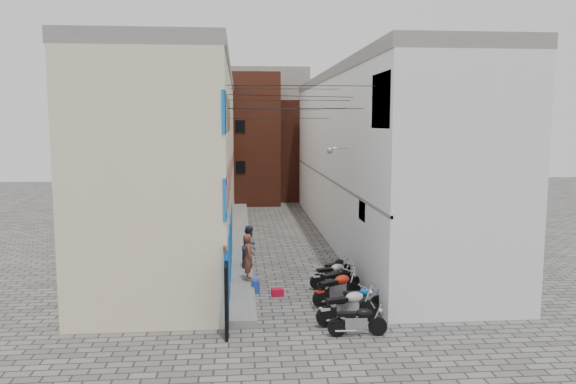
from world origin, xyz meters
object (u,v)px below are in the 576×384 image
object	(u,v)px
motorcycle_e	(339,279)
motorcycle_g	(336,268)
red_crate	(277,292)
motorcycle_b	(348,305)
water_jug_far	(255,285)
person_b	(250,246)
motorcycle_c	(361,297)
motorcycle_d	(337,287)
motorcycle_f	(333,273)
water_jug_near	(256,287)
person_a	(249,257)
motorcycle_a	(357,319)

from	to	relation	value
motorcycle_e	motorcycle_g	xyz separation A→B (m)	(0.25, 1.93, -0.09)
red_crate	motorcycle_b	bearing A→B (deg)	-56.58
motorcycle_b	water_jug_far	world-z (taller)	motorcycle_b
motorcycle_b	person_b	bearing A→B (deg)	-171.81
motorcycle_c	motorcycle_d	xyz separation A→B (m)	(-0.64, 0.96, 0.10)
motorcycle_e	motorcycle_c	bearing A→B (deg)	-20.14
water_jug_far	motorcycle_f	bearing A→B (deg)	3.25
motorcycle_d	water_jug_far	bearing A→B (deg)	-151.99
motorcycle_c	motorcycle_e	world-z (taller)	motorcycle_e
motorcycle_c	water_jug_far	world-z (taller)	motorcycle_c
motorcycle_b	motorcycle_f	xyz separation A→B (m)	(0.19, 3.92, -0.06)
person_b	water_jug_near	bearing A→B (deg)	-147.92
person_a	person_b	size ratio (longest dim) A/B	1.04
motorcycle_c	water_jug_far	distance (m)	4.39
motorcycle_g	water_jug_near	distance (m)	3.65
motorcycle_c	red_crate	world-z (taller)	motorcycle_c
motorcycle_b	person_a	xyz separation A→B (m)	(-3.03, 4.34, 0.54)
motorcycle_f	water_jug_near	bearing A→B (deg)	-99.45
motorcycle_a	person_b	bearing A→B (deg)	-156.14
motorcycle_a	red_crate	distance (m)	4.60
person_a	water_jug_near	bearing A→B (deg)	-166.87
motorcycle_a	motorcycle_c	xyz separation A→B (m)	(0.57, 2.08, -0.01)
person_b	person_a	bearing A→B (deg)	-153.16
motorcycle_d	motorcycle_a	bearing A→B (deg)	-28.82
motorcycle_g	person_b	size ratio (longest dim) A/B	0.97
water_jug_near	water_jug_far	bearing A→B (deg)	90.00
water_jug_near	red_crate	world-z (taller)	water_jug_near
person_a	motorcycle_f	bearing A→B (deg)	-98.99
person_a	water_jug_far	distance (m)	1.11
motorcycle_a	motorcycle_b	bearing A→B (deg)	-173.56
motorcycle_e	person_a	size ratio (longest dim) A/B	1.11
person_b	motorcycle_a	bearing A→B (deg)	-128.67
motorcycle_c	person_a	distance (m)	4.98
motorcycle_a	water_jug_far	xyz separation A→B (m)	(-2.88, 4.79, -0.28)
person_b	motorcycle_b	bearing A→B (deg)	-126.13
motorcycle_d	person_a	world-z (taller)	person_a
motorcycle_g	water_jug_far	xyz separation A→B (m)	(-3.30, -1.24, -0.26)
motorcycle_d	red_crate	distance (m)	2.32
motorcycle_c	motorcycle_g	world-z (taller)	motorcycle_c
motorcycle_a	motorcycle_d	distance (m)	3.05
motorcycle_b	motorcycle_f	size ratio (longest dim) A/B	1.12
motorcycle_f	person_b	world-z (taller)	person_b
motorcycle_d	red_crate	bearing A→B (deg)	-147.18
motorcycle_g	water_jug_far	bearing A→B (deg)	-108.54
water_jug_far	red_crate	world-z (taller)	water_jug_far
motorcycle_b	motorcycle_d	distance (m)	2.01
motorcycle_g	water_jug_near	world-z (taller)	motorcycle_g
motorcycle_a	motorcycle_e	size ratio (longest dim) A/B	0.89
motorcycle_g	water_jug_far	size ratio (longest dim) A/B	3.58
person_b	water_jug_near	xyz separation A→B (m)	(0.15, -2.95, -0.88)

